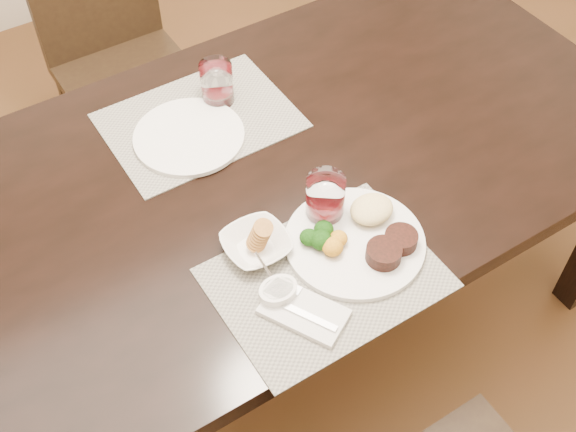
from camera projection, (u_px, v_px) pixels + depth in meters
ground_plane at (264, 333)px, 2.28m from camera, size 4.50×4.50×0.00m
dining_table at (257, 192)px, 1.77m from camera, size 2.00×1.00×0.75m
chair_far at (115, 49)px, 2.40m from camera, size 0.42×0.42×0.90m
placemat_near at (326, 278)px, 1.50m from camera, size 0.46×0.34×0.00m
placemat_far at (200, 121)px, 1.81m from camera, size 0.46×0.34×0.00m
dinner_plate at (361, 237)px, 1.55m from camera, size 0.30×0.30×0.05m
napkin_fork at (304, 312)px, 1.44m from camera, size 0.16×0.19×0.02m
steak_knife at (400, 233)px, 1.57m from camera, size 0.03×0.23×0.01m
cracker_bowl at (256, 244)px, 1.53m from camera, size 0.14×0.14×0.06m
sauce_ramekin at (278, 292)px, 1.45m from camera, size 0.08×0.12×0.06m
wine_glass_near at (325, 200)px, 1.57m from camera, size 0.08×0.08×0.12m
far_plate at (189, 136)px, 1.76m from camera, size 0.27×0.27×0.01m
wine_glass_far at (217, 85)px, 1.82m from camera, size 0.08×0.08×0.11m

